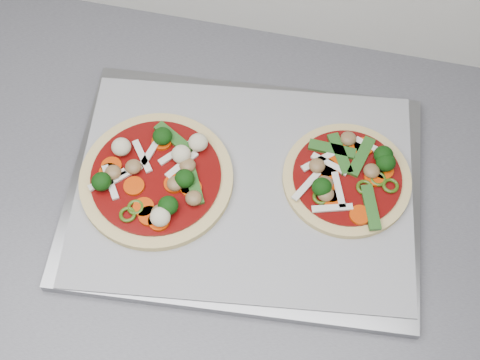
# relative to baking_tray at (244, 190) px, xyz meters

# --- Properties ---
(base_cabinet) EXTENTS (3.60, 0.60, 0.86)m
(base_cabinet) POSITION_rel_baking_tray_xyz_m (-0.44, -0.04, -0.48)
(base_cabinet) COLOR beige
(base_cabinet) RESTS_ON ground
(baking_tray) EXTENTS (0.45, 0.35, 0.01)m
(baking_tray) POSITION_rel_baking_tray_xyz_m (0.00, 0.00, 0.00)
(baking_tray) COLOR gray
(baking_tray) RESTS_ON countertop
(parchment) EXTENTS (0.44, 0.34, 0.00)m
(parchment) POSITION_rel_baking_tray_xyz_m (0.00, 0.00, 0.01)
(parchment) COLOR #A2A2A7
(parchment) RESTS_ON baking_tray
(pizza_left) EXTENTS (0.22, 0.22, 0.03)m
(pizza_left) POSITION_rel_baking_tray_xyz_m (-0.10, -0.02, 0.02)
(pizza_left) COLOR #E8CE7F
(pizza_left) RESTS_ON parchment
(pizza_right) EXTENTS (0.19, 0.19, 0.03)m
(pizza_right) POSITION_rel_baking_tray_xyz_m (0.12, 0.04, 0.02)
(pizza_right) COLOR #E8CE7F
(pizza_right) RESTS_ON parchment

